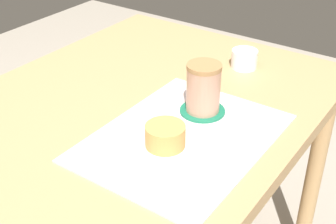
# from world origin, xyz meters

# --- Properties ---
(dining_table) EXTENTS (1.12, 0.77, 0.70)m
(dining_table) POSITION_xyz_m (0.00, 0.00, 0.62)
(dining_table) COLOR tan
(dining_table) RESTS_ON ground_plane
(placemat) EXTENTS (0.43, 0.33, 0.00)m
(placemat) POSITION_xyz_m (0.00, -0.17, 0.71)
(placemat) COLOR silver
(placemat) RESTS_ON dining_table
(pastry_plate) EXTENTS (0.17, 0.17, 0.01)m
(pastry_plate) POSITION_xyz_m (-0.06, -0.17, 0.71)
(pastry_plate) COLOR white
(pastry_plate) RESTS_ON placemat
(pastry) EXTENTS (0.08, 0.08, 0.05)m
(pastry) POSITION_xyz_m (-0.06, -0.17, 0.74)
(pastry) COLOR tan
(pastry) RESTS_ON pastry_plate
(coffee_coaster) EXTENTS (0.10, 0.10, 0.00)m
(coffee_coaster) POSITION_xyz_m (0.11, -0.15, 0.71)
(coffee_coaster) COLOR #196B4C
(coffee_coaster) RESTS_ON placemat
(coffee_mug) EXTENTS (0.11, 0.08, 0.11)m
(coffee_mug) POSITION_xyz_m (0.11, -0.15, 0.77)
(coffee_mug) COLOR tan
(coffee_mug) RESTS_ON coffee_coaster
(sugar_bowl) EXTENTS (0.07, 0.07, 0.05)m
(sugar_bowl) POSITION_xyz_m (0.38, -0.12, 0.73)
(sugar_bowl) COLOR white
(sugar_bowl) RESTS_ON dining_table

